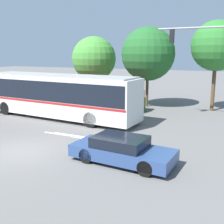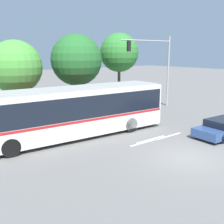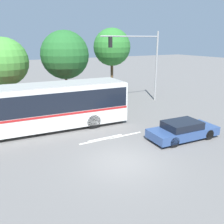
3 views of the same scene
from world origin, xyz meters
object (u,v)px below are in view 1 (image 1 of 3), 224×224
at_px(street_tree_left, 94,59).
at_px(street_tree_right, 217,46).
at_px(street_tree_centre, 148,54).
at_px(city_bus, 57,93).
at_px(sedan_foreground, 122,150).

relative_size(street_tree_left, street_tree_right, 0.87).
xyz_separation_m(street_tree_left, street_tree_centre, (5.46, -0.21, 0.45)).
distance_m(city_bus, sedan_foreground, 9.68).
bearing_deg(sedan_foreground, street_tree_left, 126.91).
bearing_deg(street_tree_right, city_bus, -142.80).
bearing_deg(city_bus, street_tree_left, -78.96).
bearing_deg(sedan_foreground, city_bus, 146.27).
bearing_deg(street_tree_left, street_tree_right, 1.80).
bearing_deg(city_bus, street_tree_centre, -119.21).
height_order(city_bus, street_tree_left, street_tree_left).
bearing_deg(street_tree_centre, sedan_foreground, -76.17).
bearing_deg(street_tree_right, sedan_foreground, -99.79).
xyz_separation_m(city_bus, sedan_foreground, (7.65, -5.80, -1.24)).
bearing_deg(street_tree_left, city_bus, -82.45).
relative_size(sedan_foreground, street_tree_centre, 0.66).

